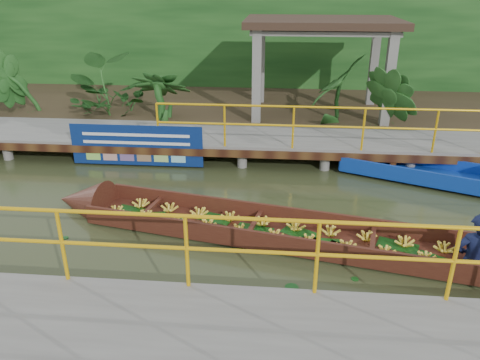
{
  "coord_description": "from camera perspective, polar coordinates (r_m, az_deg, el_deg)",
  "views": [
    {
      "loc": [
        1.9,
        -7.93,
        4.27
      ],
      "look_at": [
        1.15,
        0.5,
        0.6
      ],
      "focal_mm": 35.0,
      "sensor_mm": 36.0,
      "label": 1
    }
  ],
  "objects": [
    {
      "name": "ground",
      "position": [
        9.2,
        -7.42,
        -4.41
      ],
      "size": [
        80.0,
        80.0,
        0.0
      ],
      "primitive_type": "plane",
      "color": "#2E361B",
      "rests_on": "ground"
    },
    {
      "name": "land_strip",
      "position": [
        16.06,
        -1.87,
        8.85
      ],
      "size": [
        30.0,
        8.0,
        0.45
      ],
      "primitive_type": "cube",
      "color": "#2E2317",
      "rests_on": "ground"
    },
    {
      "name": "far_dock",
      "position": [
        12.12,
        -4.09,
        5.15
      ],
      "size": [
        16.0,
        2.06,
        1.66
      ],
      "color": "slate",
      "rests_on": "ground"
    },
    {
      "name": "pavilion",
      "position": [
        14.34,
        9.94,
        17.31
      ],
      "size": [
        4.4,
        3.0,
        3.0
      ],
      "color": "slate",
      "rests_on": "ground"
    },
    {
      "name": "foliage_backdrop",
      "position": [
        18.17,
        -0.97,
        16.27
      ],
      "size": [
        30.0,
        0.8,
        4.0
      ],
      "primitive_type": "cube",
      "color": "#123A13",
      "rests_on": "ground"
    },
    {
      "name": "vendor_boat",
      "position": [
        8.19,
        10.92,
        -6.49
      ],
      "size": [
        10.19,
        3.09,
        2.22
      ],
      "rotation": [
        0.0,
        0.0,
        -0.21
      ],
      "color": "#3B1710",
      "rests_on": "ground"
    },
    {
      "name": "moored_blue_boat",
      "position": [
        11.43,
        25.58,
        0.0
      ],
      "size": [
        4.05,
        2.46,
        0.95
      ],
      "rotation": [
        0.0,
        0.0,
        -0.4
      ],
      "color": "#0E339B",
      "rests_on": "ground"
    },
    {
      "name": "blue_banner",
      "position": [
        11.57,
        -12.49,
        4.16
      ],
      "size": [
        3.23,
        0.04,
        1.01
      ],
      "color": "navy",
      "rests_on": "ground"
    },
    {
      "name": "tropical_plants",
      "position": [
        14.02,
        -10.29,
        11.26
      ],
      "size": [
        14.51,
        1.51,
        1.89
      ],
      "color": "#123A13",
      "rests_on": "ground"
    }
  ]
}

